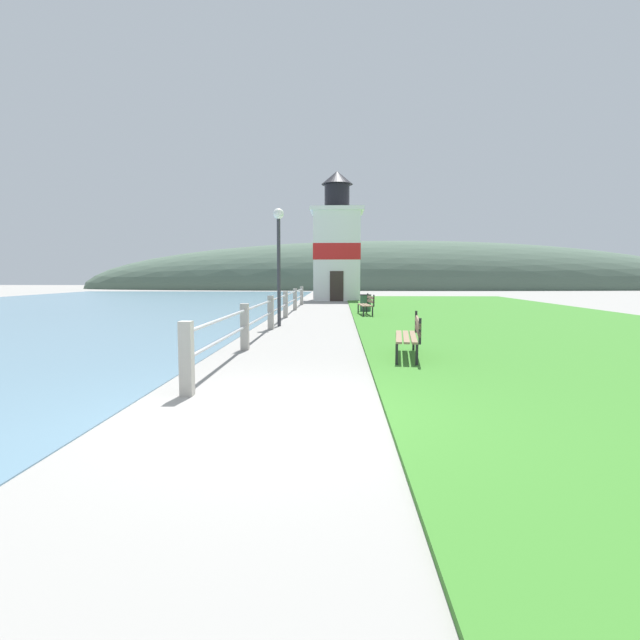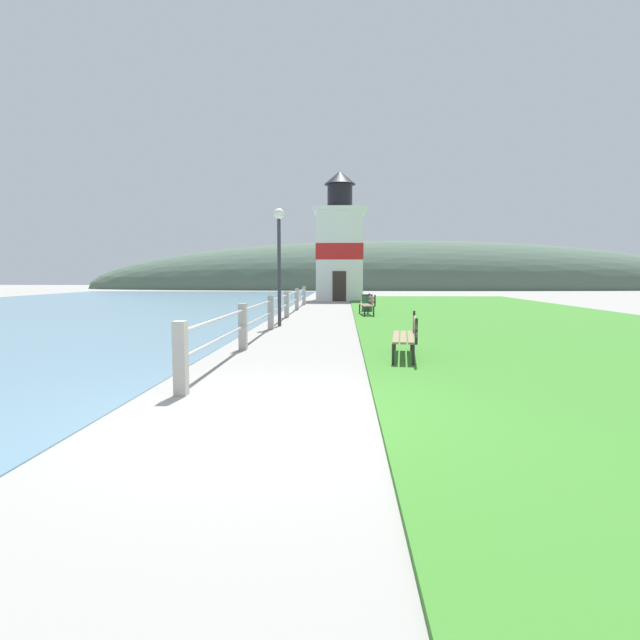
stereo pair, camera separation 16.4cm
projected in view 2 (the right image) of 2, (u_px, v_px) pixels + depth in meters
ground_plane at (261, 416)px, 6.15m from camera, size 160.00×160.00×0.00m
grass_verge at (509, 319)px, 19.33m from camera, size 12.00×40.83×0.06m
seawall_railing at (280, 306)px, 18.16m from camera, size 0.18×22.32×1.08m
park_bench_near at (408, 334)px, 10.20m from camera, size 0.70×2.03×0.94m
park_bench_midway at (369, 303)px, 21.06m from camera, size 0.62×1.83×0.94m
lighthouse at (340, 247)px, 34.36m from camera, size 3.59×3.59×8.80m
trash_bin at (367, 303)px, 23.20m from camera, size 0.54×0.54×0.84m
lamp_post at (279, 245)px, 16.76m from camera, size 0.36×0.36×3.96m
distant_hillside at (400, 289)px, 62.69m from camera, size 80.00×16.00×12.00m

